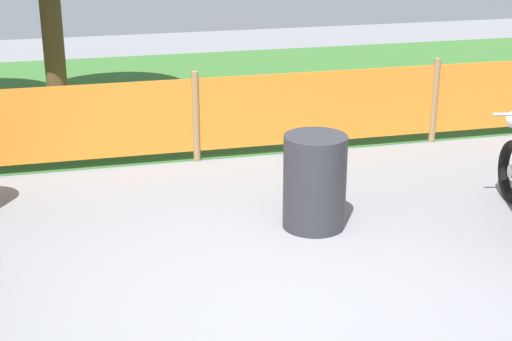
% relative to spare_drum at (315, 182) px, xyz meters
% --- Properties ---
extents(ground, '(24.00, 24.00, 0.02)m').
position_rel_spare_drum_xyz_m(ground, '(-0.73, -1.32, -0.45)').
color(ground, gray).
extents(grass_verge, '(24.00, 6.19, 0.01)m').
position_rel_spare_drum_xyz_m(grass_verge, '(-0.73, 5.20, -0.43)').
color(grass_verge, '#386B2D').
rests_on(grass_verge, ground).
extents(barrier_fence, '(11.90, 0.08, 1.05)m').
position_rel_spare_drum_xyz_m(barrier_fence, '(-0.73, 2.10, 0.10)').
color(barrier_fence, '#997547').
rests_on(barrier_fence, ground).
extents(spare_drum, '(0.58, 0.58, 0.88)m').
position_rel_spare_drum_xyz_m(spare_drum, '(0.00, 0.00, 0.00)').
color(spare_drum, '#2D2D33').
rests_on(spare_drum, ground).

